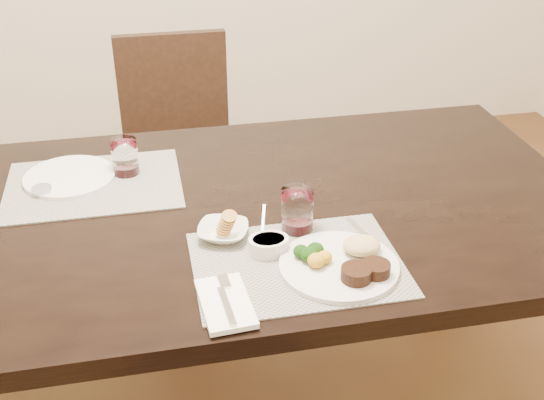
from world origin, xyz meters
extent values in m
cube|color=black|center=(0.00, 0.00, 0.72)|extent=(2.00, 1.00, 0.05)
cube|color=black|center=(0.92, 0.42, 0.35)|extent=(0.08, 0.08, 0.70)
cube|color=black|center=(0.00, 0.85, 0.43)|extent=(0.42, 0.42, 0.04)
cube|color=black|center=(-0.18, 0.67, 0.21)|extent=(0.04, 0.04, 0.41)
cube|color=black|center=(0.18, 0.67, 0.21)|extent=(0.04, 0.04, 0.41)
cube|color=black|center=(-0.18, 1.03, 0.21)|extent=(0.04, 0.04, 0.41)
cube|color=black|center=(0.18, 1.03, 0.21)|extent=(0.04, 0.04, 0.41)
cube|color=black|center=(0.00, 1.04, 0.68)|extent=(0.42, 0.04, 0.45)
cube|color=gray|center=(0.18, -0.28, 0.75)|extent=(0.46, 0.34, 0.00)
cube|color=gray|center=(-0.27, 0.18, 0.75)|extent=(0.46, 0.34, 0.00)
cylinder|color=silver|center=(0.26, -0.32, 0.76)|extent=(0.26, 0.26, 0.01)
cylinder|color=black|center=(0.28, -0.38, 0.78)|extent=(0.07, 0.07, 0.03)
cylinder|color=black|center=(0.33, -0.37, 0.78)|extent=(0.06, 0.06, 0.03)
ellipsoid|color=tan|center=(0.32, -0.29, 0.78)|extent=(0.09, 0.07, 0.04)
ellipsoid|color=#18400C|center=(0.20, -0.29, 0.78)|extent=(0.04, 0.04, 0.03)
ellipsoid|color=gold|center=(0.21, -0.32, 0.78)|extent=(0.04, 0.04, 0.03)
cube|color=white|center=(0.00, -0.40, 0.76)|extent=(0.11, 0.18, 0.01)
cube|color=white|center=(0.00, -0.42, 0.77)|extent=(0.02, 0.12, 0.01)
cube|color=white|center=(0.00, -0.34, 0.77)|extent=(0.03, 0.05, 0.00)
cube|color=white|center=(0.35, -0.19, 0.76)|extent=(0.04, 0.13, 0.00)
cube|color=black|center=(0.35, -0.29, 0.76)|extent=(0.04, 0.09, 0.01)
imported|color=silver|center=(0.03, -0.14, 0.77)|extent=(0.15, 0.15, 0.03)
cylinder|color=#AA6C35|center=(0.03, -0.14, 0.79)|extent=(0.04, 0.04, 0.04)
cylinder|color=silver|center=(0.12, -0.23, 0.77)|extent=(0.09, 0.09, 0.04)
cylinder|color=#0B330C|center=(0.12, -0.23, 0.78)|extent=(0.07, 0.07, 0.01)
cube|color=white|center=(0.12, -0.17, 0.81)|extent=(0.01, 0.06, 0.04)
cylinder|color=silver|center=(0.21, -0.14, 0.81)|extent=(0.08, 0.08, 0.11)
cylinder|color=#34040A|center=(0.21, -0.14, 0.77)|extent=(0.06, 0.06, 0.03)
cylinder|color=silver|center=(-0.34, 0.23, 0.76)|extent=(0.24, 0.24, 0.01)
cylinder|color=silver|center=(-0.19, 0.23, 0.80)|extent=(0.07, 0.07, 0.10)
cylinder|color=#34040A|center=(-0.19, 0.23, 0.77)|extent=(0.06, 0.06, 0.02)
cylinder|color=silver|center=(-0.40, 0.15, 0.76)|extent=(0.05, 0.05, 0.02)
cylinder|color=white|center=(-0.40, 0.15, 0.76)|extent=(0.04, 0.04, 0.01)
camera|label=1|loc=(-0.13, -1.48, 1.63)|focal=45.00mm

